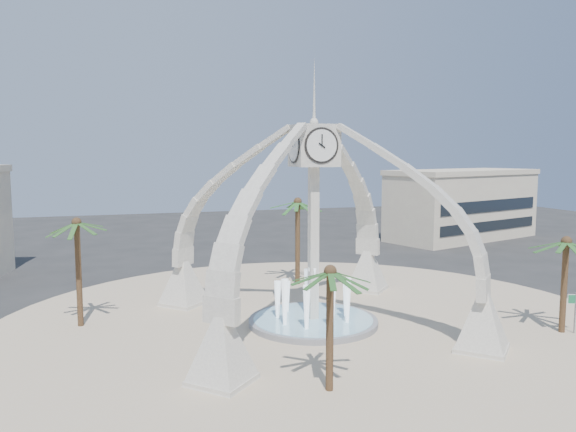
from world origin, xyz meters
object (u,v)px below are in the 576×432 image
object	(u,v)px
palm_east	(566,243)
clock_tower	(314,221)
palm_north	(298,203)
palm_south	(330,273)
fountain	(313,320)
palm_west	(77,224)
street_sign	(576,304)

from	to	relation	value
palm_east	clock_tower	bearing A→B (deg)	156.50
palm_north	palm_south	xyz separation A→B (m)	(-5.20, -19.97, -1.27)
palm_east	palm_north	world-z (taller)	palm_north
fountain	palm_west	bearing A→B (deg)	163.72
street_sign	fountain	bearing A→B (deg)	179.85
fountain	palm_east	distance (m)	15.63
clock_tower	palm_west	distance (m)	14.31
palm_east	palm_north	xyz separation A→B (m)	(-11.02, 16.46, 1.23)
palm_east	palm_north	bearing A→B (deg)	123.78
clock_tower	palm_south	bearing A→B (deg)	-105.83
clock_tower	street_sign	bearing A→B (deg)	-24.14
palm_north	palm_south	world-z (taller)	palm_north
palm_west	street_sign	distance (m)	29.99
fountain	palm_north	bearing A→B (deg)	76.54
clock_tower	palm_north	xyz separation A→B (m)	(2.53, 10.58, 0.15)
palm_north	street_sign	distance (m)	21.01
clock_tower	fountain	size ratio (longest dim) A/B	2.24
palm_north	clock_tower	bearing A→B (deg)	-103.46
fountain	palm_west	world-z (taller)	palm_west
street_sign	palm_east	bearing A→B (deg)	165.40
fountain	palm_north	world-z (taller)	palm_north
palm_east	palm_south	bearing A→B (deg)	-167.80
clock_tower	palm_south	xyz separation A→B (m)	(-2.66, -9.40, -1.11)
palm_west	palm_south	distance (m)	17.41
fountain	palm_east	size ratio (longest dim) A/B	1.29
fountain	palm_north	distance (m)	12.59
palm_east	fountain	bearing A→B (deg)	156.50
palm_north	fountain	bearing A→B (deg)	-103.46
palm_west	palm_south	xyz separation A→B (m)	(11.07, -13.41, -0.97)
fountain	palm_west	xyz separation A→B (m)	(-13.73, 4.01, 6.06)
clock_tower	palm_west	xyz separation A→B (m)	(-13.73, 4.01, -0.15)
clock_tower	palm_east	bearing A→B (deg)	-23.50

